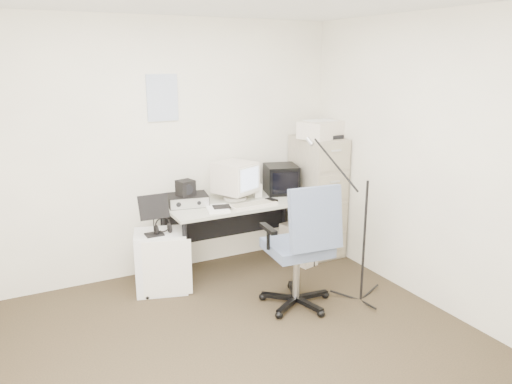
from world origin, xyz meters
name	(u,v)px	position (x,y,z in m)	size (l,w,h in m)	color
floor	(249,356)	(0.00, 0.00, -0.01)	(3.60, 3.60, 0.01)	#2B271A
wall_back	(166,149)	(0.00, 1.80, 1.25)	(3.60, 0.02, 2.50)	white
wall_front	(471,305)	(0.00, -1.80, 1.25)	(3.60, 0.02, 2.50)	white
wall_right	(442,166)	(1.80, 0.00, 1.25)	(0.02, 3.60, 2.50)	white
wall_calendar	(162,98)	(-0.02, 1.79, 1.75)	(0.30, 0.02, 0.44)	white
filing_cabinet	(317,196)	(1.58, 1.48, 0.65)	(0.40, 0.60, 1.30)	#B2A78D
printer	(322,130)	(1.58, 1.43, 1.39)	(0.46, 0.31, 0.18)	white
desk	(240,235)	(0.63, 1.45, 0.36)	(1.50, 0.70, 0.73)	#B0AFA2
crt_monitor	(235,181)	(0.61, 1.54, 0.92)	(0.34, 0.36, 0.38)	white
crt_tv	(281,179)	(1.16, 1.54, 0.88)	(0.33, 0.34, 0.30)	black
desk_speaker	(258,190)	(0.86, 1.51, 0.80)	(0.07, 0.07, 0.14)	silver
keyboard	(254,205)	(0.66, 1.22, 0.74)	(0.47, 0.17, 0.03)	white
mouse	(271,201)	(0.88, 1.25, 0.75)	(0.07, 0.12, 0.04)	black
radio_receiver	(188,200)	(0.11, 1.54, 0.78)	(0.38, 0.27, 0.11)	black
radio_speaker	(186,188)	(0.08, 1.52, 0.91)	(0.15, 0.14, 0.15)	black
papers	(218,209)	(0.31, 1.28, 0.74)	(0.20, 0.27, 0.02)	white
pc_tower	(298,244)	(1.26, 1.33, 0.20)	(0.19, 0.42, 0.39)	white
office_chair	(297,245)	(0.72, 0.51, 0.56)	(0.65, 0.65, 1.12)	slate
side_cart	(161,261)	(-0.24, 1.35, 0.29)	(0.46, 0.37, 0.57)	silver
music_stand	(153,215)	(-0.31, 1.29, 0.77)	(0.27, 0.14, 0.39)	black
headphones	(163,228)	(-0.22, 1.30, 0.62)	(0.16, 0.16, 0.03)	black
mic_stand	(365,223)	(1.30, 0.32, 0.72)	(0.02, 0.02, 1.45)	black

